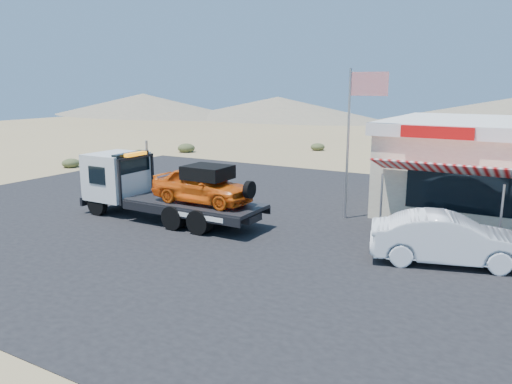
{
  "coord_description": "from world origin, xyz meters",
  "views": [
    {
      "loc": [
        11.5,
        -14.46,
        5.41
      ],
      "look_at": [
        2.42,
        1.13,
        1.5
      ],
      "focal_mm": 35.0,
      "sensor_mm": 36.0,
      "label": 1
    }
  ],
  "objects": [
    {
      "name": "distant_hills",
      "position": [
        -9.77,
        55.14,
        1.89
      ],
      "size": [
        126.0,
        48.0,
        4.2
      ],
      "color": "#726B59",
      "rests_on": "ground"
    },
    {
      "name": "desert_scrub",
      "position": [
        -14.36,
        10.65,
        0.32
      ],
      "size": [
        28.67,
        31.06,
        0.75
      ],
      "color": "#3B4324",
      "rests_on": "ground"
    },
    {
      "name": "tow_truck",
      "position": [
        -1.52,
        0.66,
        1.42
      ],
      "size": [
        7.9,
        2.34,
        2.64
      ],
      "color": "black",
      "rests_on": "asphalt_lot"
    },
    {
      "name": "white_sedan",
      "position": [
        9.26,
        1.07,
        0.79
      ],
      "size": [
        4.92,
        2.9,
        1.53
      ],
      "primitive_type": "imported",
      "rotation": [
        0.0,
        0.0,
        1.86
      ],
      "color": "white",
      "rests_on": "asphalt_lot"
    },
    {
      "name": "ground",
      "position": [
        0.0,
        0.0,
        0.0
      ],
      "size": [
        120.0,
        120.0,
        0.0
      ],
      "primitive_type": "plane",
      "color": "#917A52",
      "rests_on": "ground"
    },
    {
      "name": "flagpole",
      "position": [
        4.93,
        4.5,
        3.76
      ],
      "size": [
        1.55,
        0.1,
        6.0
      ],
      "color": "#99999E",
      "rests_on": "asphalt_lot"
    },
    {
      "name": "asphalt_lot",
      "position": [
        2.0,
        3.0,
        0.01
      ],
      "size": [
        32.0,
        24.0,
        0.02
      ],
      "primitive_type": "cube",
      "color": "black",
      "rests_on": "ground"
    }
  ]
}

